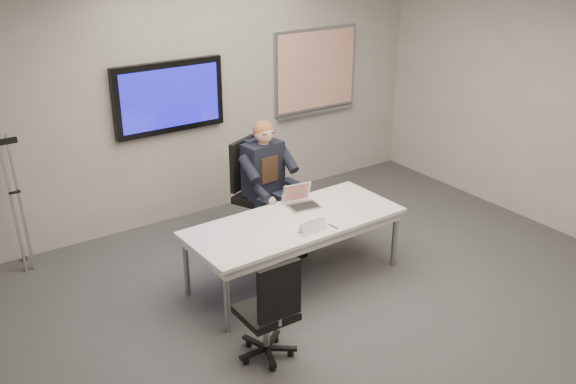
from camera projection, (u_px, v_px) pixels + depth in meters
floor at (372, 322)px, 5.75m from camera, size 6.00×6.00×0.02m
wall_back at (207, 98)px, 7.47m from camera, size 6.00×0.02×2.80m
conference_table at (295, 227)px, 6.20m from camera, size 2.16×0.94×0.66m
tv_display at (169, 97)px, 7.14m from camera, size 1.30×0.09×0.80m
whiteboard at (316, 71)px, 8.21m from camera, size 1.25×0.08×1.10m
office_chair_far at (258, 208)px, 7.16m from camera, size 0.71×0.71×1.13m
office_chair_near at (269, 327)px, 5.17m from camera, size 0.45×0.45×0.95m
seated_person at (272, 199)px, 6.89m from camera, size 0.46×0.78×1.39m
crutch at (16, 201)px, 6.40m from camera, size 0.27×0.59×1.50m
laptop at (301, 200)px, 6.47m from camera, size 0.34×0.33×0.22m
name_tent at (313, 226)px, 5.93m from camera, size 0.28×0.09×0.11m
pen at (333, 226)px, 6.04m from camera, size 0.02×0.13×0.01m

